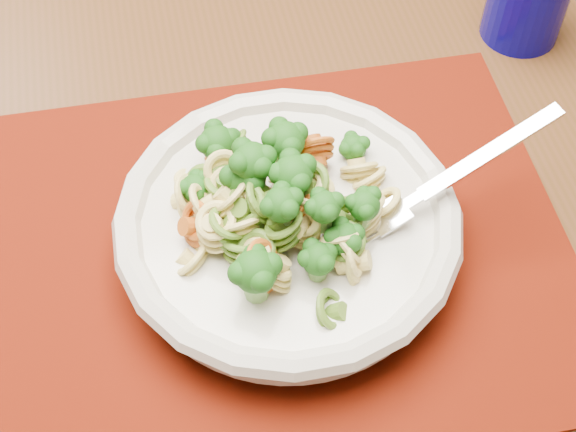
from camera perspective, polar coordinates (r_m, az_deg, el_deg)
name	(u,v)px	position (r m, az deg, el deg)	size (l,w,h in m)	color
dining_table	(233,267)	(0.69, -3.94, -3.64)	(1.60, 1.14, 0.77)	#472814
placemat	(269,250)	(0.58, -1.36, -2.41)	(0.43, 0.34, 0.00)	#531103
pasta_bowl	(288,226)	(0.56, 0.00, -0.69)	(0.24, 0.24, 0.05)	beige
pasta_broccoli_heap	(288,211)	(0.54, 0.00, 0.37)	(0.21, 0.21, 0.06)	#E1C76F
fork	(390,215)	(0.55, 7.24, 0.07)	(0.19, 0.02, 0.01)	silver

